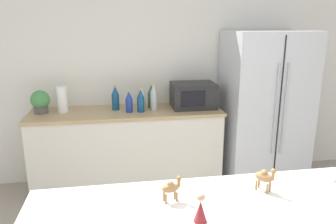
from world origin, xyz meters
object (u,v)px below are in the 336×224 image
Objects in this scene: refrigerator at (264,109)px; potted_plant at (40,101)px; back_bottle_1 at (154,97)px; camel_figurine_second at (265,177)px; microwave at (193,95)px; back_bottle_4 at (141,101)px; wise_man_figurine_crimson at (200,209)px; camel_figurine at (171,187)px; back_bottle_0 at (115,98)px; paper_towel_roll at (62,99)px; back_bottle_2 at (142,98)px; back_bottle_3 at (151,96)px; back_bottle_5 at (129,102)px.

refrigerator is 7.19× the size of potted_plant.
camel_figurine_second is (0.39, -1.90, -0.05)m from back_bottle_1.
microwave is 0.46m from back_bottle_1.
back_bottle_4 is 1.70× the size of wise_man_figurine_crimson.
camel_figurine is (-0.14, -1.93, -0.05)m from back_bottle_1.
camel_figurine is 0.92× the size of camel_figurine_second.
back_bottle_1 is at bearing 88.98° from wise_man_figurine_crimson.
back_bottle_1 is 1.94m from camel_figurine_second.
camel_figurine is at bearing -126.78° from refrigerator.
refrigerator reaches higher than back_bottle_0.
refrigerator is at bearing -2.77° from paper_towel_roll.
back_bottle_2 is at bearing 156.32° from back_bottle_1.
back_bottle_2 is 0.10m from back_bottle_4.
back_bottle_0 is (0.56, 0.02, -0.01)m from paper_towel_roll.
paper_towel_roll reaches higher than back_bottle_3.
camel_figurine is (0.83, -2.00, -0.05)m from paper_towel_roll.
camel_figurine_second is 0.48m from wise_man_figurine_crimson.
back_bottle_2 reaches higher than wise_man_figurine_crimson.
back_bottle_2 is 1.98m from camel_figurine.
back_bottle_2 is at bearing 104.69° from camel_figurine_second.
camel_figurine_second is (0.80, -1.99, -0.03)m from back_bottle_0.
camel_figurine is at bearing -62.27° from potted_plant.
back_bottle_4 is at bearing -170.44° from microwave.
paper_towel_roll is (-2.24, 0.11, 0.17)m from refrigerator.
back_bottle_2 is 0.13m from back_bottle_3.
back_bottle_1 reaches higher than back_bottle_3.
paper_towel_roll reaches higher than camel_figurine.
camel_figurine_second is (-0.07, -1.96, -0.04)m from microwave.
back_bottle_4 is 1.88m from camel_figurine.
microwave is 0.87m from back_bottle_0.
potted_plant is 0.22m from paper_towel_roll.
back_bottle_5 is at bearing 175.08° from back_bottle_4.
potted_plant is 0.78m from back_bottle_0.
camel_figurine is (-0.02, -1.98, -0.03)m from back_bottle_2.
camel_figurine_second is at bearing -91.92° from microwave.
microwave is at bearing -0.04° from back_bottle_2.
back_bottle_0 is (-1.68, 0.12, 0.17)m from refrigerator.
back_bottle_1 is 2.05× the size of camel_figurine_second.
refrigerator reaches higher than microwave.
back_bottle_4 is (1.05, -0.12, -0.01)m from potted_plant.
camel_figurine is 0.92× the size of wise_man_figurine_crimson.
microwave is at bearing 9.56° from back_bottle_4.
camel_figurine is (0.27, -2.02, -0.04)m from back_bottle_0.
paper_towel_roll is 0.85m from back_bottle_2.
camel_figurine_second is at bearing -78.84° from back_bottle_3.
back_bottle_3 is 1.16× the size of back_bottle_5.
back_bottle_2 is (0.85, -0.02, -0.01)m from paper_towel_roll.
potted_plant is at bearing 117.66° from wise_man_figurine_crimson.
paper_towel_roll reaches higher than camel_figurine_second.
back_bottle_0 is 1.84× the size of wise_man_figurine_crimson.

